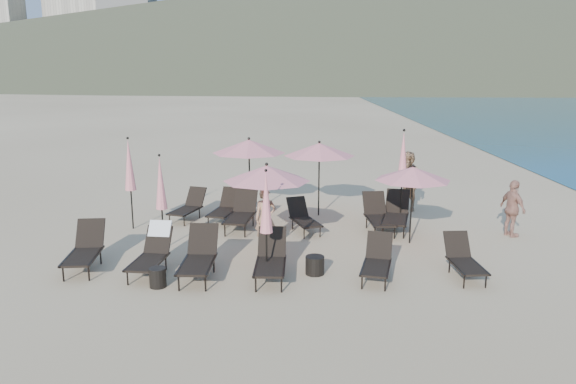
{
  "coord_description": "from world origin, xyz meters",
  "views": [
    {
      "loc": [
        -0.87,
        -11.94,
        4.58
      ],
      "look_at": [
        -0.81,
        3.5,
        1.1
      ],
      "focal_mm": 35.0,
      "sensor_mm": 36.0,
      "label": 1
    }
  ],
  "objects_px": {
    "lounger_1": "(152,251)",
    "lounger_7": "(225,207)",
    "lounger_10": "(378,215)",
    "umbrella_open_1": "(413,174)",
    "lounger_9": "(303,217)",
    "lounger_8": "(241,212)",
    "side_table_1": "(315,265)",
    "lounger_3": "(271,258)",
    "umbrella_open_0": "(267,173)",
    "lounger_2": "(199,256)",
    "umbrella_open_3": "(319,150)",
    "umbrella_closed_0": "(266,203)",
    "beachgoer_b": "(408,181)",
    "lounger_6": "(188,206)",
    "umbrella_open_2": "(249,146)",
    "lounger_4": "(377,260)",
    "lounger_5": "(464,259)",
    "beachgoer_c": "(513,209)",
    "umbrella_closed_2": "(129,165)",
    "umbrella_closed_1": "(403,159)",
    "lounger_0": "(85,249)",
    "beachgoer_a": "(266,218)",
    "side_table_0": "(158,277)",
    "umbrella_closed_3": "(161,183)",
    "lounger_11": "(396,213)"
  },
  "relations": [
    {
      "from": "lounger_1",
      "to": "lounger_6",
      "type": "relative_size",
      "value": 1.05
    },
    {
      "from": "lounger_0",
      "to": "umbrella_open_2",
      "type": "height_order",
      "value": "umbrella_open_2"
    },
    {
      "from": "lounger_2",
      "to": "lounger_11",
      "type": "bearing_deg",
      "value": 37.82
    },
    {
      "from": "lounger_3",
      "to": "umbrella_open_0",
      "type": "xyz_separation_m",
      "value": [
        -0.13,
        1.7,
        1.57
      ]
    },
    {
      "from": "umbrella_open_0",
      "to": "lounger_3",
      "type": "bearing_deg",
      "value": -85.54
    },
    {
      "from": "umbrella_open_0",
      "to": "umbrella_closed_0",
      "type": "height_order",
      "value": "umbrella_closed_0"
    },
    {
      "from": "lounger_1",
      "to": "umbrella_closed_0",
      "type": "height_order",
      "value": "umbrella_closed_0"
    },
    {
      "from": "lounger_1",
      "to": "lounger_7",
      "type": "relative_size",
      "value": 1.01
    },
    {
      "from": "lounger_8",
      "to": "umbrella_closed_1",
      "type": "distance_m",
      "value": 4.85
    },
    {
      "from": "lounger_10",
      "to": "umbrella_open_1",
      "type": "height_order",
      "value": "umbrella_open_1"
    },
    {
      "from": "side_table_0",
      "to": "lounger_11",
      "type": "bearing_deg",
      "value": 36.09
    },
    {
      "from": "lounger_1",
      "to": "side_table_1",
      "type": "bearing_deg",
      "value": 4.55
    },
    {
      "from": "beachgoer_c",
      "to": "umbrella_closed_2",
      "type": "bearing_deg",
      "value": 66.87
    },
    {
      "from": "beachgoer_a",
      "to": "beachgoer_b",
      "type": "bearing_deg",
      "value": 25.85
    },
    {
      "from": "beachgoer_b",
      "to": "side_table_1",
      "type": "bearing_deg",
      "value": -65.19
    },
    {
      "from": "umbrella_closed_3",
      "to": "side_table_1",
      "type": "xyz_separation_m",
      "value": [
        3.78,
        -1.82,
        -1.5
      ]
    },
    {
      "from": "umbrella_closed_3",
      "to": "lounger_10",
      "type": "bearing_deg",
      "value": 15.52
    },
    {
      "from": "lounger_4",
      "to": "lounger_11",
      "type": "xyz_separation_m",
      "value": [
        1.13,
        3.77,
        0.07
      ]
    },
    {
      "from": "lounger_7",
      "to": "umbrella_open_1",
      "type": "distance_m",
      "value": 5.72
    },
    {
      "from": "lounger_0",
      "to": "umbrella_open_2",
      "type": "bearing_deg",
      "value": 49.51
    },
    {
      "from": "lounger_3",
      "to": "umbrella_closed_0",
      "type": "distance_m",
      "value": 1.25
    },
    {
      "from": "lounger_8",
      "to": "beachgoer_b",
      "type": "relative_size",
      "value": 0.98
    },
    {
      "from": "lounger_9",
      "to": "side_table_1",
      "type": "xyz_separation_m",
      "value": [
        0.16,
        -3.39,
        -0.19
      ]
    },
    {
      "from": "lounger_7",
      "to": "side_table_1",
      "type": "xyz_separation_m",
      "value": [
        2.48,
        -4.42,
        -0.22
      ]
    },
    {
      "from": "lounger_2",
      "to": "umbrella_closed_1",
      "type": "relative_size",
      "value": 0.63
    },
    {
      "from": "lounger_6",
      "to": "umbrella_open_2",
      "type": "relative_size",
      "value": 0.67
    },
    {
      "from": "umbrella_open_2",
      "to": "beachgoer_c",
      "type": "bearing_deg",
      "value": -18.11
    },
    {
      "from": "lounger_3",
      "to": "lounger_8",
      "type": "distance_m",
      "value": 3.99
    },
    {
      "from": "side_table_1",
      "to": "beachgoer_b",
      "type": "distance_m",
      "value": 6.63
    },
    {
      "from": "lounger_9",
      "to": "umbrella_open_2",
      "type": "relative_size",
      "value": 0.66
    },
    {
      "from": "side_table_0",
      "to": "beachgoer_a",
      "type": "relative_size",
      "value": 0.27
    },
    {
      "from": "lounger_1",
      "to": "umbrella_open_1",
      "type": "bearing_deg",
      "value": 25.54
    },
    {
      "from": "lounger_8",
      "to": "umbrella_closed_1",
      "type": "bearing_deg",
      "value": 10.93
    },
    {
      "from": "umbrella_closed_2",
      "to": "lounger_0",
      "type": "bearing_deg",
      "value": -94.01
    },
    {
      "from": "lounger_2",
      "to": "umbrella_open_3",
      "type": "height_order",
      "value": "umbrella_open_3"
    },
    {
      "from": "lounger_7",
      "to": "side_table_1",
      "type": "distance_m",
      "value": 5.07
    },
    {
      "from": "umbrella_open_1",
      "to": "beachgoer_a",
      "type": "xyz_separation_m",
      "value": [
        -3.79,
        -0.27,
        -1.11
      ]
    },
    {
      "from": "umbrella_closed_0",
      "to": "umbrella_closed_1",
      "type": "bearing_deg",
      "value": 47.31
    },
    {
      "from": "lounger_9",
      "to": "lounger_8",
      "type": "bearing_deg",
      "value": 152.84
    },
    {
      "from": "lounger_4",
      "to": "lounger_5",
      "type": "distance_m",
      "value": 1.95
    },
    {
      "from": "lounger_1",
      "to": "umbrella_open_3",
      "type": "xyz_separation_m",
      "value": [
        4.05,
        4.91,
        1.59
      ]
    },
    {
      "from": "lounger_2",
      "to": "umbrella_closed_2",
      "type": "distance_m",
      "value": 4.73
    },
    {
      "from": "lounger_3",
      "to": "lounger_7",
      "type": "relative_size",
      "value": 1.01
    },
    {
      "from": "lounger_2",
      "to": "side_table_1",
      "type": "xyz_separation_m",
      "value": [
        2.57,
        0.15,
        -0.27
      ]
    },
    {
      "from": "umbrella_open_2",
      "to": "lounger_6",
      "type": "bearing_deg",
      "value": -161.93
    },
    {
      "from": "lounger_1",
      "to": "umbrella_closed_1",
      "type": "relative_size",
      "value": 0.6
    },
    {
      "from": "umbrella_closed_1",
      "to": "side_table_1",
      "type": "relative_size",
      "value": 6.69
    },
    {
      "from": "lounger_2",
      "to": "umbrella_open_3",
      "type": "relative_size",
      "value": 0.76
    },
    {
      "from": "umbrella_closed_2",
      "to": "beachgoer_c",
      "type": "height_order",
      "value": "umbrella_closed_2"
    },
    {
      "from": "lounger_2",
      "to": "side_table_0",
      "type": "bearing_deg",
      "value": -141.52
    }
  ]
}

